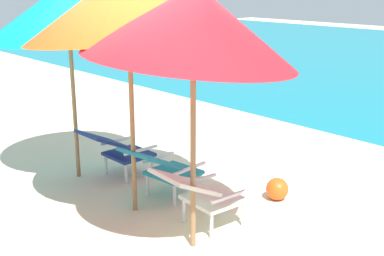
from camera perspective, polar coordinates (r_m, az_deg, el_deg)
ground_plane at (r=8.78m, az=17.38°, el=-0.44°), size 40.00×40.00×0.00m
lounge_chair_left at (r=6.38m, az=-8.44°, el=-2.23°), size 0.56×0.88×0.68m
lounge_chair_center at (r=5.70m, az=-3.33°, el=-4.34°), size 0.62×0.92×0.68m
lounge_chair_right at (r=5.03m, az=0.92°, el=-7.17°), size 0.59×0.91×0.68m
beach_umbrella_left at (r=6.24m, az=-13.81°, el=12.71°), size 2.47×2.48×2.42m
beach_umbrella_center at (r=5.10m, az=-7.21°, el=13.84°), size 2.90×2.88×2.62m
beach_umbrella_right at (r=4.29m, az=0.13°, el=11.76°), size 2.64×2.64×2.47m
beach_ball at (r=5.87m, az=9.58°, el=-6.79°), size 0.26×0.26×0.26m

